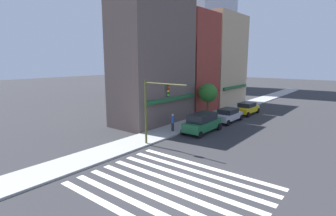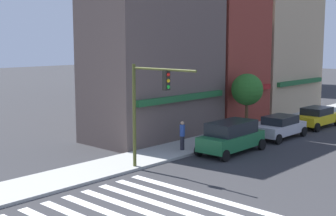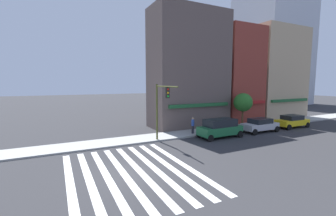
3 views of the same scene
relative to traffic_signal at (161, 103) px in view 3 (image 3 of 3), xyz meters
name	(u,v)px [view 3 (image 3 of 3)]	position (x,y,z in m)	size (l,w,h in m)	color
ground_plane	(132,172)	(-4.62, -5.39, -3.81)	(200.00, 200.00, 0.00)	#2D2D30
sidewalk_left	(107,143)	(-4.62, 2.11, -3.74)	(120.00, 3.00, 0.15)	#9E9E99
crosswalk_stripes	(132,172)	(-4.62, -5.39, -3.81)	(7.72, 10.80, 0.01)	silver
storefront_row	(237,72)	(14.86, 6.10, 3.36)	(26.34, 5.30, 14.82)	brown
traffic_signal	(161,103)	(0.00, 0.00, 0.00)	(0.32, 4.24, 5.56)	#474C1E
suv_green	(220,128)	(6.42, -0.69, -2.78)	(4.74, 2.12, 1.94)	#1E6638
sedan_silver	(260,125)	(12.29, -0.69, -2.97)	(4.41, 2.02, 1.59)	#B7B7BC
sedan_yellow	(292,121)	(18.02, -0.69, -2.97)	(4.45, 2.02, 1.59)	yellow
pedestrian_blue_shirt	(193,125)	(4.55, 1.62, -2.74)	(0.32, 0.32, 1.77)	#23232D
street_tree	(243,103)	(12.33, 2.11, -0.60)	(2.33, 2.33, 4.25)	brown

